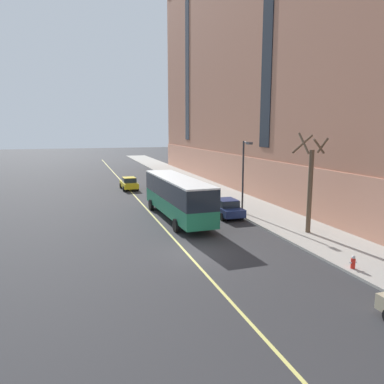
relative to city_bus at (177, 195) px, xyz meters
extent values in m
plane|color=#303033|center=(-1.06, -8.78, -2.06)|extent=(260.00, 260.00, 0.00)
cube|color=#ADA89E|center=(8.08, -5.78, -1.98)|extent=(5.21, 160.00, 0.15)
cube|color=tan|center=(10.61, -8.78, 0.14)|extent=(0.14, 110.00, 4.40)
cube|color=#1E232B|center=(10.63, 4.97, 16.25)|extent=(0.10, 2.00, 25.30)
cube|color=#1E232B|center=(10.63, 32.47, 16.25)|extent=(0.10, 2.00, 25.30)
cube|color=#1E704C|center=(0.00, -0.03, -0.81)|extent=(2.90, 12.38, 1.26)
cube|color=black|center=(0.00, -0.03, 0.59)|extent=(2.91, 12.38, 1.54)
cube|color=white|center=(0.00, -0.03, 1.42)|extent=(2.92, 12.38, 0.12)
cube|color=#19232D|center=(-0.22, 6.15, 0.43)|extent=(2.26, 0.16, 1.15)
cube|color=orange|center=(-0.22, 6.16, 1.18)|extent=(1.72, 0.12, 0.28)
cube|color=black|center=(-0.22, 6.17, -1.34)|extent=(2.41, 0.21, 0.24)
cube|color=white|center=(-1.08, 6.14, -1.09)|extent=(0.28, 0.07, 0.18)
cube|color=white|center=(0.64, 6.20, -1.09)|extent=(0.28, 0.07, 0.18)
cylinder|color=black|center=(-1.38, 4.23, -1.56)|extent=(0.34, 1.01, 1.00)
cylinder|color=black|center=(1.07, 4.32, -1.56)|extent=(0.34, 1.01, 1.00)
cylinder|color=black|center=(-1.09, -3.76, -1.56)|extent=(0.34, 1.01, 1.00)
cylinder|color=black|center=(1.36, -3.67, -1.56)|extent=(0.34, 1.01, 1.00)
cube|color=#23603D|center=(4.35, 11.07, -1.42)|extent=(1.80, 4.32, 0.64)
cube|color=#232D38|center=(4.34, 10.85, -0.82)|extent=(1.55, 1.96, 0.56)
cube|color=#23603D|center=(4.34, 10.85, -0.52)|extent=(1.51, 1.87, 0.04)
cylinder|color=black|center=(3.52, 12.41, -1.74)|extent=(0.23, 0.64, 0.64)
cylinder|color=black|center=(5.21, 12.38, -1.74)|extent=(0.23, 0.64, 0.64)
cylinder|color=black|center=(3.48, 9.75, -1.74)|extent=(0.23, 0.64, 0.64)
cylinder|color=black|center=(5.17, 9.72, -1.74)|extent=(0.23, 0.64, 0.64)
cube|color=#B7B7BC|center=(4.24, 17.77, -1.42)|extent=(1.86, 4.74, 0.64)
cube|color=#232D38|center=(4.24, 17.53, -0.82)|extent=(1.62, 2.14, 0.56)
cube|color=#B7B7BC|center=(4.24, 17.53, -0.52)|extent=(1.59, 2.05, 0.04)
cylinder|color=black|center=(3.33, 19.22, -1.74)|extent=(0.23, 0.64, 0.64)
cylinder|color=black|center=(5.12, 19.24, -1.74)|extent=(0.23, 0.64, 0.64)
cylinder|color=black|center=(3.36, 16.29, -1.74)|extent=(0.23, 0.64, 0.64)
cylinder|color=black|center=(5.15, 16.31, -1.74)|extent=(0.23, 0.64, 0.64)
cube|color=navy|center=(4.33, -0.18, -1.42)|extent=(1.84, 4.68, 0.64)
cube|color=#232D38|center=(4.33, -0.41, -0.82)|extent=(1.60, 2.11, 0.56)
cube|color=navy|center=(4.33, -0.41, -0.52)|extent=(1.56, 2.02, 0.04)
cylinder|color=black|center=(3.47, 1.27, -1.74)|extent=(0.23, 0.64, 0.64)
cylinder|color=black|center=(5.22, 1.26, -1.74)|extent=(0.23, 0.64, 0.64)
cylinder|color=black|center=(3.44, -1.61, -1.74)|extent=(0.23, 0.64, 0.64)
cylinder|color=black|center=(5.19, -1.63, -1.74)|extent=(0.23, 0.64, 0.64)
cube|color=yellow|center=(-1.69, 16.91, -1.42)|extent=(1.85, 4.28, 0.64)
cube|color=#232D38|center=(-1.68, 16.70, -0.82)|extent=(1.57, 1.95, 0.56)
cube|color=yellow|center=(-1.68, 16.70, -0.52)|extent=(1.54, 1.86, 0.04)
cylinder|color=black|center=(-2.57, 18.19, -1.74)|extent=(0.24, 0.65, 0.64)
cylinder|color=black|center=(-0.88, 18.24, -1.74)|extent=(0.24, 0.65, 0.64)
cylinder|color=black|center=(-2.49, 15.57, -1.74)|extent=(0.24, 0.65, 0.64)
cylinder|color=black|center=(-0.80, 15.62, -1.74)|extent=(0.24, 0.65, 0.64)
cylinder|color=brown|center=(7.86, -7.17, 1.06)|extent=(0.33, 0.33, 5.93)
cylinder|color=brown|center=(8.58, -7.33, 4.32)|extent=(0.49, 1.55, 1.12)
cylinder|color=brown|center=(7.67, -6.28, 4.41)|extent=(1.89, 0.55, 1.30)
cylinder|color=brown|center=(7.19, -7.13, 4.49)|extent=(0.23, 1.45, 1.44)
cylinder|color=brown|center=(8.03, -7.69, 4.30)|extent=(1.20, 0.50, 1.08)
cylinder|color=#2D2D30|center=(6.07, 0.18, 1.26)|extent=(0.16, 0.16, 6.34)
cylinder|color=#2D2D30|center=(6.07, -0.37, 4.33)|extent=(0.10, 1.10, 0.10)
cube|color=#3D3D3F|center=(6.07, -0.92, 4.28)|extent=(0.36, 0.60, 0.20)
cylinder|color=red|center=(5.97, -14.02, -1.63)|extent=(0.24, 0.24, 0.55)
sphere|color=silver|center=(5.97, -14.02, -1.29)|extent=(0.20, 0.20, 0.20)
cylinder|color=silver|center=(5.81, -14.02, -1.58)|extent=(0.10, 0.09, 0.09)
cylinder|color=silver|center=(6.13, -14.02, -1.58)|extent=(0.10, 0.09, 0.09)
cube|color=#E0D66B|center=(-1.70, -5.78, -2.06)|extent=(0.16, 140.00, 0.01)
camera|label=1|loc=(-7.96, -29.66, 5.51)|focal=35.00mm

